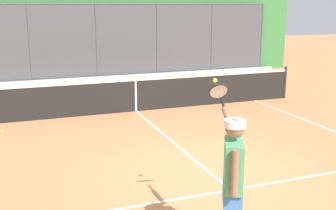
{
  "coord_description": "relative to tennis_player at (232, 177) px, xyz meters",
  "views": [
    {
      "loc": [
        3.24,
        6.57,
        3.03
      ],
      "look_at": [
        0.37,
        -1.16,
        1.05
      ],
      "focal_mm": 44.3,
      "sensor_mm": 36.0,
      "label": 1
    }
  ],
  "objects": [
    {
      "name": "tennis_player",
      "position": [
        0.0,
        0.0,
        0.0
      ],
      "size": [
        0.6,
        1.4,
        2.05
      ],
      "rotation": [
        0.0,
        0.0,
        -2.03
      ],
      "color": "silver",
      "rests_on": "ground"
    },
    {
      "name": "tennis_ball_by_sideline",
      "position": [
        2.76,
        -6.45,
        -1.01
      ],
      "size": [
        0.07,
        0.07,
        0.07
      ],
      "primitive_type": "sphere",
      "color": "#D6E042",
      "rests_on": "ground"
    },
    {
      "name": "fence_backdrop",
      "position": [
        -0.91,
        -13.76,
        0.65
      ],
      "size": [
        18.84,
        1.37,
        3.41
      ],
      "color": "#474C51",
      "rests_on": "ground"
    },
    {
      "name": "court_line_markings",
      "position": [
        -0.91,
        -1.38,
        -1.04
      ],
      "size": [
        8.14,
        10.45,
        0.01
      ],
      "color": "white",
      "rests_on": "ground"
    },
    {
      "name": "ground_plane",
      "position": [
        -0.91,
        -2.52,
        -1.04
      ],
      "size": [
        60.0,
        60.0,
        0.0
      ],
      "primitive_type": "plane",
      "color": "#C67A4C"
    },
    {
      "name": "tennis_net",
      "position": [
        -0.91,
        -7.37,
        -0.55
      ],
      "size": [
        10.46,
        0.09,
        1.07
      ],
      "color": "#2D2D2D",
      "rests_on": "ground"
    }
  ]
}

